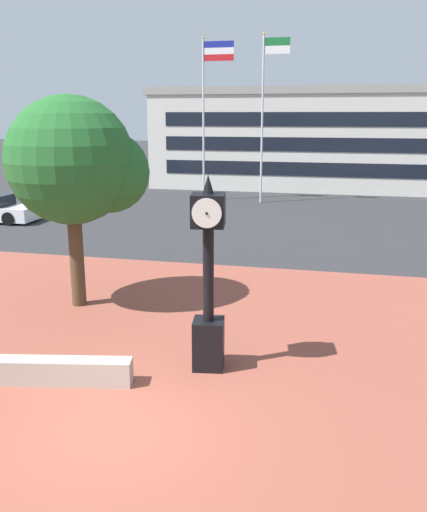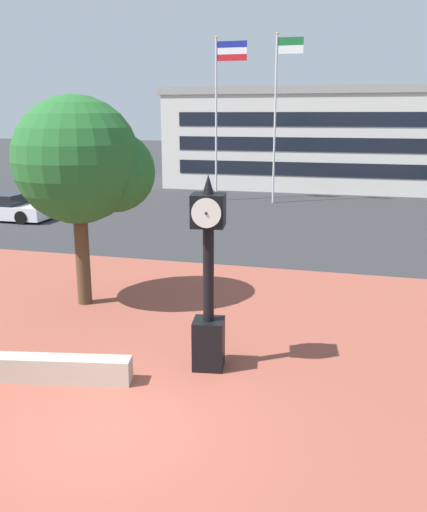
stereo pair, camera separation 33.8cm
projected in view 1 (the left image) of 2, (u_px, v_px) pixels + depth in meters
ground_plane at (113, 429)px, 9.10m from camera, size 200.00×200.00×0.00m
plaza_brick_paving at (171, 351)px, 12.11m from camera, size 44.00×14.40×0.01m
planter_wall at (49, 371)px, 10.59m from camera, size 3.22×1.01×0.50m
street_clock at (208, 286)px, 10.91m from camera, size 0.72×0.77×3.94m
plaza_tree at (79, 164)px, 14.19m from camera, size 3.54×3.30×5.55m
flagpole_primary at (207, 104)px, 31.94m from camera, size 1.85×0.14×9.34m
flagpole_secondary at (265, 107)px, 31.24m from camera, size 1.53×0.14×9.43m
civic_building at (346, 138)px, 39.77m from camera, size 27.11×10.44×6.84m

